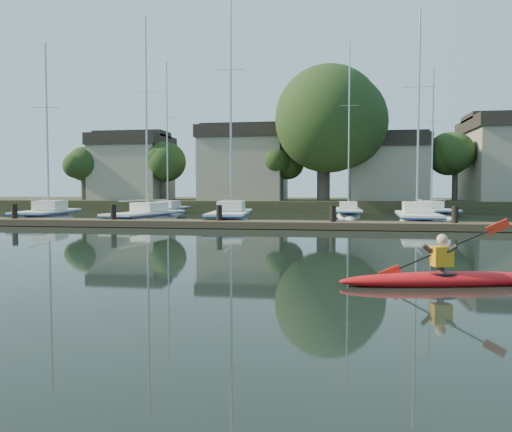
# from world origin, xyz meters

# --- Properties ---
(ground) EXTENTS (160.00, 160.00, 0.00)m
(ground) POSITION_xyz_m (0.00, 0.00, 0.00)
(ground) COLOR black
(ground) RESTS_ON ground
(kayak) EXTENTS (4.74, 1.70, 1.51)m
(kayak) POSITION_xyz_m (5.49, -0.98, 0.18)
(kayak) COLOR #B8100E
(kayak) RESTS_ON ground
(dock) EXTENTS (34.00, 2.00, 1.80)m
(dock) POSITION_xyz_m (0.00, 14.00, 0.20)
(dock) COLOR #483929
(dock) RESTS_ON ground
(sailboat_0) EXTENTS (3.59, 8.43, 12.96)m
(sailboat_0) POSITION_xyz_m (-15.58, 18.23, -0.21)
(sailboat_0) COLOR silver
(sailboat_0) RESTS_ON ground
(sailboat_1) EXTENTS (3.40, 8.85, 14.10)m
(sailboat_1) POSITION_xyz_m (-8.69, 17.96, -0.19)
(sailboat_1) COLOR silver
(sailboat_1) RESTS_ON ground
(sailboat_2) EXTENTS (3.27, 10.01, 16.28)m
(sailboat_2) POSITION_xyz_m (-3.33, 18.48, -0.20)
(sailboat_2) COLOR silver
(sailboat_2) RESTS_ON ground
(sailboat_3) EXTENTS (2.82, 8.77, 13.93)m
(sailboat_3) POSITION_xyz_m (7.88, 18.41, -0.21)
(sailboat_3) COLOR silver
(sailboat_3) RESTS_ON ground
(sailboat_5) EXTENTS (2.22, 8.32, 13.67)m
(sailboat_5) POSITION_xyz_m (-10.61, 27.46, -0.17)
(sailboat_5) COLOR silver
(sailboat_5) RESTS_ON ground
(sailboat_6) EXTENTS (1.93, 9.12, 14.49)m
(sailboat_6) POSITION_xyz_m (4.10, 26.96, -0.17)
(sailboat_6) COLOR silver
(sailboat_6) RESTS_ON ground
(sailboat_7) EXTENTS (3.27, 8.02, 12.57)m
(sailboat_7) POSITION_xyz_m (10.43, 27.77, -0.19)
(sailboat_7) COLOR silver
(sailboat_7) RESTS_ON ground
(shore) EXTENTS (90.00, 25.25, 12.75)m
(shore) POSITION_xyz_m (1.61, 40.29, 3.23)
(shore) COLOR #283219
(shore) RESTS_ON ground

